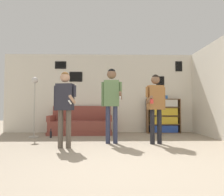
{
  "coord_description": "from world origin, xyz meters",
  "views": [
    {
      "loc": [
        -0.3,
        -2.83,
        0.88
      ],
      "look_at": [
        -0.19,
        2.03,
        1.09
      ],
      "focal_mm": 32.0,
      "sensor_mm": 36.0,
      "label": 1
    }
  ],
  "objects_px": {
    "bookshelf": "(163,116)",
    "drinking_cup": "(166,97)",
    "floor_lamp": "(35,98)",
    "bottle_on_floor": "(51,134)",
    "person_player_foreground_center": "(112,96)",
    "couch": "(81,125)",
    "person_watcher_holding_cup": "(156,101)",
    "person_player_foreground_left": "(65,101)"
  },
  "relations": [
    {
      "from": "bookshelf",
      "to": "drinking_cup",
      "type": "bearing_deg",
      "value": 0.01
    },
    {
      "from": "person_player_foreground_left",
      "to": "person_player_foreground_center",
      "type": "bearing_deg",
      "value": 26.83
    },
    {
      "from": "couch",
      "to": "person_player_foreground_center",
      "type": "distance_m",
      "value": 2.1
    },
    {
      "from": "bookshelf",
      "to": "bottle_on_floor",
      "type": "distance_m",
      "value": 3.64
    },
    {
      "from": "floor_lamp",
      "to": "bottle_on_floor",
      "type": "xyz_separation_m",
      "value": [
        0.51,
        -0.11,
        -1.02
      ]
    },
    {
      "from": "couch",
      "to": "drinking_cup",
      "type": "distance_m",
      "value": 3.0
    },
    {
      "from": "bookshelf",
      "to": "person_player_foreground_left",
      "type": "height_order",
      "value": "person_player_foreground_left"
    },
    {
      "from": "floor_lamp",
      "to": "person_player_foreground_center",
      "type": "height_order",
      "value": "person_player_foreground_center"
    },
    {
      "from": "person_player_foreground_center",
      "to": "drinking_cup",
      "type": "xyz_separation_m",
      "value": [
        1.89,
        1.87,
        0.07
      ]
    },
    {
      "from": "floor_lamp",
      "to": "person_watcher_holding_cup",
      "type": "bearing_deg",
      "value": -18.67
    },
    {
      "from": "person_watcher_holding_cup",
      "to": "bottle_on_floor",
      "type": "height_order",
      "value": "person_watcher_holding_cup"
    },
    {
      "from": "couch",
      "to": "drinking_cup",
      "type": "bearing_deg",
      "value": 3.9
    },
    {
      "from": "floor_lamp",
      "to": "person_player_foreground_left",
      "type": "distance_m",
      "value": 1.94
    },
    {
      "from": "person_watcher_holding_cup",
      "to": "drinking_cup",
      "type": "distance_m",
      "value": 2.15
    },
    {
      "from": "couch",
      "to": "person_player_foreground_left",
      "type": "bearing_deg",
      "value": -91.56
    },
    {
      "from": "couch",
      "to": "bottle_on_floor",
      "type": "xyz_separation_m",
      "value": [
        -0.75,
        -0.78,
        -0.2
      ]
    },
    {
      "from": "bookshelf",
      "to": "person_player_foreground_center",
      "type": "xyz_separation_m",
      "value": [
        -1.77,
        -1.87,
        0.56
      ]
    },
    {
      "from": "floor_lamp",
      "to": "drinking_cup",
      "type": "bearing_deg",
      "value": 11.84
    },
    {
      "from": "couch",
      "to": "person_watcher_holding_cup",
      "type": "height_order",
      "value": "person_watcher_holding_cup"
    },
    {
      "from": "couch",
      "to": "drinking_cup",
      "type": "xyz_separation_m",
      "value": [
        2.85,
        0.19,
        0.91
      ]
    },
    {
      "from": "bookshelf",
      "to": "bottle_on_floor",
      "type": "bearing_deg",
      "value": -164.41
    },
    {
      "from": "couch",
      "to": "person_player_foreground_left",
      "type": "xyz_separation_m",
      "value": [
        -0.06,
        -2.19,
        0.71
      ]
    },
    {
      "from": "couch",
      "to": "bottle_on_floor",
      "type": "bearing_deg",
      "value": -133.89
    },
    {
      "from": "couch",
      "to": "person_player_foreground_center",
      "type": "relative_size",
      "value": 1.1
    },
    {
      "from": "bookshelf",
      "to": "person_watcher_holding_cup",
      "type": "bearing_deg",
      "value": -110.22
    },
    {
      "from": "person_player_foreground_center",
      "to": "bottle_on_floor",
      "type": "height_order",
      "value": "person_player_foreground_center"
    },
    {
      "from": "floor_lamp",
      "to": "bottle_on_floor",
      "type": "bearing_deg",
      "value": -12.02
    },
    {
      "from": "bookshelf",
      "to": "drinking_cup",
      "type": "xyz_separation_m",
      "value": [
        0.12,
        0.0,
        0.63
      ]
    },
    {
      "from": "person_player_foreground_left",
      "to": "drinking_cup",
      "type": "height_order",
      "value": "person_player_foreground_left"
    },
    {
      "from": "couch",
      "to": "bottle_on_floor",
      "type": "relative_size",
      "value": 7.8
    },
    {
      "from": "floor_lamp",
      "to": "bottle_on_floor",
      "type": "height_order",
      "value": "floor_lamp"
    },
    {
      "from": "person_watcher_holding_cup",
      "to": "bottle_on_floor",
      "type": "relative_size",
      "value": 6.48
    },
    {
      "from": "bottle_on_floor",
      "to": "floor_lamp",
      "type": "bearing_deg",
      "value": 167.98
    },
    {
      "from": "bottle_on_floor",
      "to": "couch",
      "type": "bearing_deg",
      "value": 46.11
    },
    {
      "from": "bookshelf",
      "to": "bottle_on_floor",
      "type": "height_order",
      "value": "bookshelf"
    },
    {
      "from": "couch",
      "to": "floor_lamp",
      "type": "bearing_deg",
      "value": -152.09
    },
    {
      "from": "bookshelf",
      "to": "person_watcher_holding_cup",
      "type": "distance_m",
      "value": 2.14
    },
    {
      "from": "floor_lamp",
      "to": "bottle_on_floor",
      "type": "relative_size",
      "value": 6.83
    },
    {
      "from": "person_player_foreground_center",
      "to": "drinking_cup",
      "type": "bearing_deg",
      "value": 44.68
    },
    {
      "from": "drinking_cup",
      "to": "person_player_foreground_left",
      "type": "bearing_deg",
      "value": -140.65
    },
    {
      "from": "floor_lamp",
      "to": "person_player_foreground_center",
      "type": "xyz_separation_m",
      "value": [
        2.22,
        -1.01,
        0.01
      ]
    },
    {
      "from": "person_player_foreground_left",
      "to": "bottle_on_floor",
      "type": "xyz_separation_m",
      "value": [
        -0.69,
        1.42,
        -0.9
      ]
    }
  ]
}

